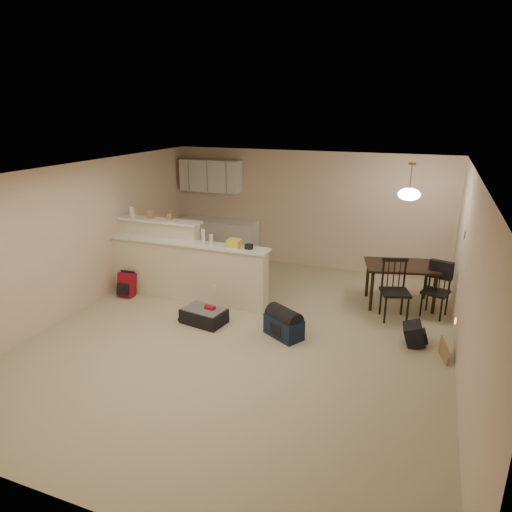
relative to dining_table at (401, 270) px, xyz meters
The scene contains 21 objects.
room 2.98m from the dining_table, 136.15° to the right, with size 7.00×7.02×2.50m.
breakfast_bar 4.00m from the dining_table, 164.94° to the right, with size 3.08×0.58×1.39m.
upper_cabinets 4.66m from the dining_table, 163.19° to the left, with size 1.40×0.34×0.70m, color white.
kitchen_counter 4.27m from the dining_table, 164.09° to the left, with size 1.80×0.60×0.90m, color white.
thermostat 1.31m from the dining_table, 28.06° to the right, with size 0.02×0.12×0.12m, color beige.
jar 5.01m from the dining_table, 169.50° to the right, with size 0.10×0.10×0.20m, color silver.
cereal_box 4.62m from the dining_table, 168.58° to the right, with size 0.10×0.07×0.16m, color #A87C56.
small_box 4.22m from the dining_table, 167.47° to the right, with size 0.08×0.06×0.12m, color #A87C56.
bottle_a 3.49m from the dining_table, 161.03° to the right, with size 0.07×0.07×0.26m, color silver.
bottle_b 3.34m from the dining_table, 160.17° to the right, with size 0.06×0.06×0.18m, color silver.
bag_lump 2.94m from the dining_table, 157.29° to the right, with size 0.22×0.18×0.14m, color #A87C56.
pouch 2.70m from the dining_table, 155.06° to the right, with size 0.12×0.10×0.08m, color #A87C56.
dining_table is the anchor object (origin of this frame).
pendant_lamp 1.33m from the dining_table, ahead, with size 0.36×0.36×0.62m.
dining_chair_near 0.66m from the dining_table, 92.71° to the right, with size 0.44×0.42×1.01m, color black, non-canonical shape.
dining_chair_far 0.68m from the dining_table, 24.72° to the right, with size 0.40×0.38×0.91m, color black, non-canonical shape.
suitcase 3.50m from the dining_table, 146.74° to the right, with size 0.69×0.45×0.23m, color black.
red_backpack 4.97m from the dining_table, 163.44° to the right, with size 0.30×0.19×0.44m, color maroon.
navy_duffel 2.47m from the dining_table, 129.28° to the right, with size 0.59×0.32×0.32m, color #12213B.
black_daypack 1.53m from the dining_table, 76.62° to the right, with size 0.36×0.25×0.32m, color black.
cardboard_sheet 1.96m from the dining_table, 66.78° to the right, with size 0.36×0.02×0.28m, color #A87C56.
Camera 1 is at (2.44, -5.86, 3.34)m, focal length 32.00 mm.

